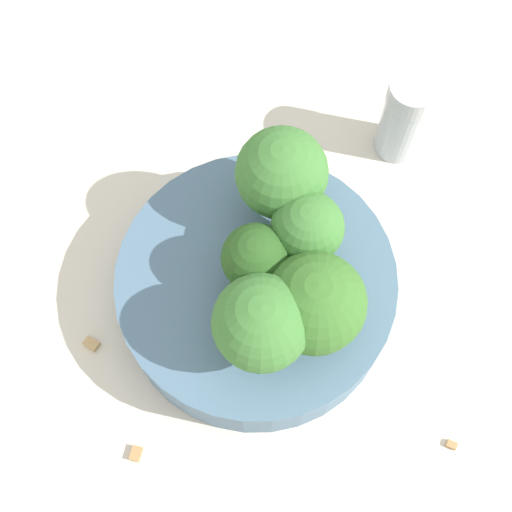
# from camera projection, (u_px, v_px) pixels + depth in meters

# --- Properties ---
(ground_plane) EXTENTS (3.00, 3.00, 0.00)m
(ground_plane) POSITION_uv_depth(u_px,v_px,m) (256.00, 300.00, 0.44)
(ground_plane) COLOR beige
(bowl) EXTENTS (0.16, 0.16, 0.04)m
(bowl) POSITION_uv_depth(u_px,v_px,m) (256.00, 289.00, 0.43)
(bowl) COLOR slate
(bowl) RESTS_ON ground_plane
(broccoli_floret_0) EXTENTS (0.05, 0.05, 0.07)m
(broccoli_floret_0) POSITION_uv_depth(u_px,v_px,m) (282.00, 174.00, 0.39)
(broccoli_floret_0) COLOR #8EB770
(broccoli_floret_0) RESTS_ON bowl
(broccoli_floret_1) EXTENTS (0.05, 0.05, 0.06)m
(broccoli_floret_1) POSITION_uv_depth(u_px,v_px,m) (261.00, 324.00, 0.36)
(broccoli_floret_1) COLOR #84AD66
(broccoli_floret_1) RESTS_ON bowl
(broccoli_floret_2) EXTENTS (0.04, 0.04, 0.05)m
(broccoli_floret_2) POSITION_uv_depth(u_px,v_px,m) (248.00, 262.00, 0.38)
(broccoli_floret_2) COLOR #7A9E5B
(broccoli_floret_2) RESTS_ON bowl
(broccoli_floret_3) EXTENTS (0.05, 0.05, 0.06)m
(broccoli_floret_3) POSITION_uv_depth(u_px,v_px,m) (314.00, 304.00, 0.37)
(broccoli_floret_3) COLOR #84AD66
(broccoli_floret_3) RESTS_ON bowl
(broccoli_floret_4) EXTENTS (0.04, 0.04, 0.06)m
(broccoli_floret_4) POSITION_uv_depth(u_px,v_px,m) (310.00, 233.00, 0.38)
(broccoli_floret_4) COLOR #8EB770
(broccoli_floret_4) RESTS_ON bowl
(pepper_shaker) EXTENTS (0.03, 0.03, 0.07)m
(pepper_shaker) POSITION_uv_depth(u_px,v_px,m) (404.00, 117.00, 0.45)
(pepper_shaker) COLOR #B2B7BC
(pepper_shaker) RESTS_ON ground_plane
(almond_crumb_1) EXTENTS (0.01, 0.01, 0.01)m
(almond_crumb_1) POSITION_uv_depth(u_px,v_px,m) (135.00, 453.00, 0.41)
(almond_crumb_1) COLOR #AD7F4C
(almond_crumb_1) RESTS_ON ground_plane
(almond_crumb_2) EXTENTS (0.01, 0.01, 0.01)m
(almond_crumb_2) POSITION_uv_depth(u_px,v_px,m) (91.00, 343.00, 0.43)
(almond_crumb_2) COLOR tan
(almond_crumb_2) RESTS_ON ground_plane
(almond_crumb_3) EXTENTS (0.01, 0.01, 0.01)m
(almond_crumb_3) POSITION_uv_depth(u_px,v_px,m) (452.00, 444.00, 0.41)
(almond_crumb_3) COLOR #AD7F4C
(almond_crumb_3) RESTS_ON ground_plane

